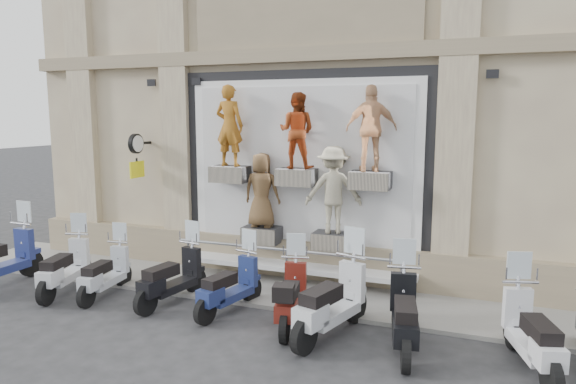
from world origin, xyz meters
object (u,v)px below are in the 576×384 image
Objects in this scene: scooter_e at (229,274)px; scooter_g at (332,287)px; scooter_c at (105,263)px; scooter_i at (533,318)px; scooter_f at (291,284)px; scooter_b at (64,256)px; scooter_h at (405,300)px; clock_sign_bracket at (137,150)px; scooter_d at (171,266)px; guard_rail at (287,271)px.

scooter_e is 2.07m from scooter_g.
scooter_i reaches higher than scooter_c.
scooter_f is at bearing 5.90° from scooter_e.
scooter_g is (0.78, -0.18, 0.11)m from scooter_f.
scooter_i is (8.61, -0.20, 0.01)m from scooter_b.
scooter_f is at bearing -6.76° from scooter_c.
scooter_e is (3.62, 0.23, -0.04)m from scooter_b.
clock_sign_bracket is at bearing 150.72° from scooter_h.
scooter_i is at bearing -15.58° from scooter_f.
scooter_d reaches higher than scooter_e.
scooter_g reaches higher than guard_rail.
scooter_f is at bearing 162.80° from scooter_h.
scooter_i is (4.38, -1.79, 0.32)m from guard_rail.
scooter_g reaches higher than scooter_c.
clock_sign_bracket is 2.91m from scooter_b.
scooter_h is at bearing 14.25° from scooter_g.
scooter_d reaches higher than guard_rail.
scooter_g is (5.66, -0.12, 0.09)m from scooter_b.
scooter_f reaches higher than guard_rail.
scooter_g is 2.95m from scooter_i.
scooter_b is at bearing 168.19° from scooter_h.
guard_rail is 1.51m from scooter_e.
scooter_i is (8.28, -2.25, -2.02)m from clock_sign_bracket.
clock_sign_bracket reaches higher than scooter_c.
scooter_c is 5.93m from scooter_h.
scooter_e reaches higher than guard_rail.
scooter_b is at bearing -159.36° from guard_rail.
scooter_e is 3.23m from scooter_h.
scooter_f reaches higher than scooter_e.
scooter_c is at bearing -6.25° from scooter_b.
clock_sign_bracket is 6.08m from scooter_g.
scooter_d is (-1.84, -1.35, 0.30)m from guard_rail.
clock_sign_bracket reaches higher than scooter_b.
scooter_b is 0.92m from scooter_c.
scooter_b is at bearing -164.58° from scooter_g.
scooter_b is at bearing -98.91° from clock_sign_bracket.
scooter_g is at bearing -49.94° from guard_rail.
scooter_b reaches higher than scooter_d.
scooter_f is (1.26, -0.16, 0.02)m from scooter_e.
scooter_g is 1.17m from scooter_h.
scooter_d is 4.47m from scooter_h.
scooter_h is (2.61, -1.76, 0.34)m from guard_rail.
scooter_f is at bearing 6.16° from scooter_d.
scooter_c is 0.93× the size of scooter_f.
scooter_d is at bearing -7.94° from scooter_b.
guard_rail is 2.94× the size of scooter_c.
clock_sign_bracket is 0.54× the size of scooter_d.
scooter_i reaches higher than scooter_e.
scooter_e is 0.93× the size of scooter_i.
scooter_h reaches higher than scooter_f.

